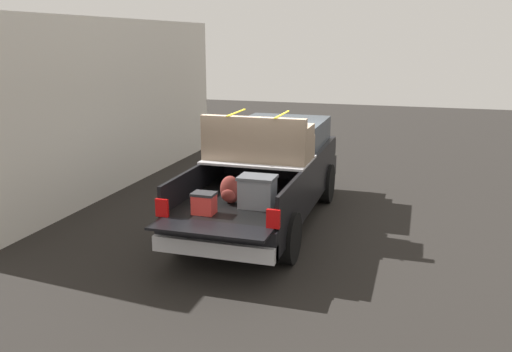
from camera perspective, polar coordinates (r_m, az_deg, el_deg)
ground_plane at (r=10.68m, az=0.95°, el=-4.95°), size 40.00×40.00×0.00m
pickup_truck at (r=10.74m, az=1.53°, el=0.54°), size 6.05×2.06×2.23m
building_facade at (r=13.44m, az=-14.28°, el=7.36°), size 10.16×0.36×3.98m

